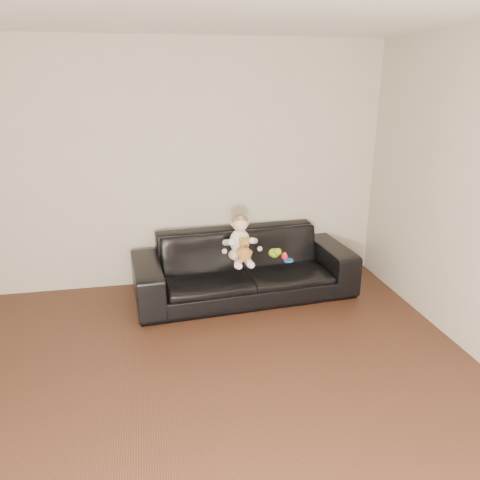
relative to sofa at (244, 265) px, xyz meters
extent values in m
plane|color=#442518|center=(-0.88, -2.25, -0.33)|extent=(5.50, 5.50, 0.00)
plane|color=#BCB29E|center=(-0.88, 0.50, 0.97)|extent=(5.00, 0.00, 5.00)
imported|color=black|center=(0.00, 0.00, 0.00)|extent=(2.34, 1.06, 0.66)
ellipsoid|color=#FED6D7|center=(-0.07, -0.11, 0.17)|extent=(0.26, 0.23, 0.13)
ellipsoid|color=white|center=(-0.07, -0.09, 0.31)|extent=(0.22, 0.19, 0.25)
sphere|color=beige|center=(-0.07, -0.11, 0.50)|extent=(0.18, 0.18, 0.16)
ellipsoid|color=#8C603F|center=(-0.07, -0.10, 0.53)|extent=(0.18, 0.18, 0.11)
cylinder|color=#FED6D7|center=(-0.12, -0.26, 0.15)|extent=(0.09, 0.21, 0.08)
cylinder|color=#FED6D7|center=(-0.02, -0.26, 0.15)|extent=(0.09, 0.21, 0.08)
sphere|color=white|center=(-0.13, -0.37, 0.15)|extent=(0.07, 0.07, 0.07)
sphere|color=white|center=(-0.01, -0.37, 0.15)|extent=(0.07, 0.07, 0.07)
cylinder|color=white|center=(-0.19, -0.15, 0.32)|extent=(0.07, 0.17, 0.11)
cylinder|color=white|center=(0.06, -0.15, 0.32)|extent=(0.07, 0.17, 0.11)
ellipsoid|color=#A97230|center=(-0.06, -0.26, 0.24)|extent=(0.16, 0.15, 0.15)
sphere|color=#A97230|center=(-0.06, -0.28, 0.35)|extent=(0.13, 0.13, 0.10)
sphere|color=#A97230|center=(-0.09, -0.27, 0.39)|extent=(0.05, 0.05, 0.04)
sphere|color=#A97230|center=(-0.02, -0.27, 0.39)|extent=(0.05, 0.05, 0.04)
sphere|color=#593819|center=(-0.06, -0.32, 0.34)|extent=(0.05, 0.05, 0.04)
ellipsoid|color=#91C717|center=(0.30, -0.09, 0.15)|extent=(0.12, 0.14, 0.10)
sphere|color=red|center=(0.38, -0.18, 0.14)|extent=(0.08, 0.08, 0.07)
cylinder|color=blue|center=(0.41, -0.22, 0.11)|extent=(0.13, 0.13, 0.01)
camera|label=1|loc=(-0.94, -4.46, 1.86)|focal=35.00mm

